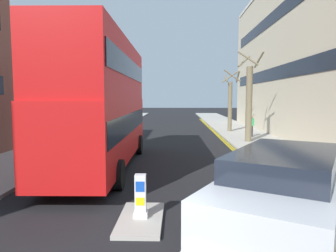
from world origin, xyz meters
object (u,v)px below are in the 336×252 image
at_px(double_decker_bus_away, 103,100).
at_px(pedestrian_far, 252,126).
at_px(keep_left_bollard, 141,198).
at_px(taxi_minivan, 282,207).

bearing_deg(double_decker_bus_away, pedestrian_far, 48.01).
bearing_deg(pedestrian_far, double_decker_bus_away, -131.99).
bearing_deg(keep_left_bollard, pedestrian_far, 67.51).
xyz_separation_m(keep_left_bollard, double_decker_bus_away, (-2.36, 5.98, 2.42)).
distance_m(keep_left_bollard, taxi_minivan, 3.47).
xyz_separation_m(keep_left_bollard, taxi_minivan, (2.89, -1.86, 0.46)).
distance_m(taxi_minivan, pedestrian_far, 18.17).
distance_m(double_decker_bus_away, taxi_minivan, 9.64).
bearing_deg(keep_left_bollard, taxi_minivan, -32.73).
xyz_separation_m(double_decker_bus_away, taxi_minivan, (5.25, -7.84, -1.96)).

